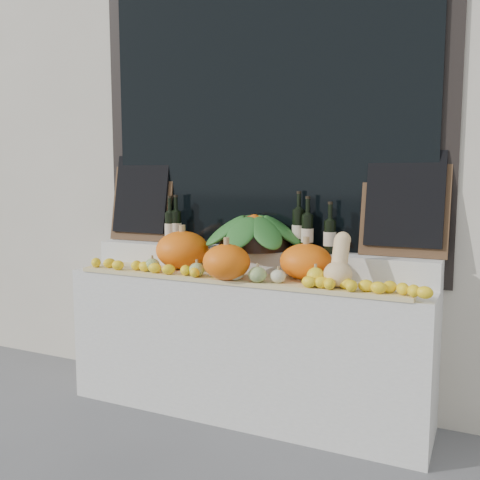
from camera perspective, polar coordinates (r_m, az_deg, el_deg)
name	(u,v)px	position (r m, az deg, el deg)	size (l,w,h in m)	color
storefront_facade	(287,72)	(4.03, 5.02, 17.40)	(7.00, 0.94, 4.50)	beige
display_sill	(245,345)	(3.47, 0.53, -11.09)	(2.30, 0.55, 0.88)	silver
rear_tier	(255,261)	(3.48, 1.57, -2.21)	(2.30, 0.25, 0.16)	silver
straw_bedding	(237,278)	(3.24, -0.37, -4.09)	(2.10, 0.32, 0.03)	tan
pumpkin_left	(182,250)	(3.50, -6.16, -1.06)	(0.34, 0.34, 0.25)	orange
pumpkin_right	(306,262)	(3.15, 7.04, -2.29)	(0.31, 0.31, 0.21)	orange
pumpkin_center	(227,262)	(3.12, -1.45, -2.35)	(0.28, 0.28, 0.21)	orange
butternut_squash	(339,265)	(2.98, 10.53, -2.60)	(0.16, 0.21, 0.30)	#EEC68C
decorative_gourds	(237,272)	(3.12, -0.37, -3.39)	(1.17, 0.15, 0.14)	#326C20
lemon_heap	(228,274)	(3.14, -1.24, -3.65)	(2.20, 0.16, 0.06)	yellow
produce_bowl	(254,232)	(3.44, 1.55, 0.87)	(0.70, 0.70, 0.23)	black
wine_bottle_far_left	(170,227)	(3.73, -7.46, 1.35)	(0.08, 0.08, 0.33)	black
wine_bottle_near_left	(176,227)	(3.72, -6.83, 1.41)	(0.08, 0.08, 0.34)	black
wine_bottle_tall	(299,229)	(3.37, 6.26, 1.13)	(0.08, 0.08, 0.37)	black
wine_bottle_near_right	(307,233)	(3.31, 7.19, 0.77)	(0.08, 0.08, 0.35)	black
wine_bottle_far_right	(330,236)	(3.27, 9.55, 0.39)	(0.08, 0.08, 0.31)	black
chalkboard_left	(142,196)	(3.95, -10.43, 4.61)	(0.50, 0.14, 0.61)	#4C331E
chalkboard_right	(405,202)	(3.25, 17.15, 3.94)	(0.50, 0.14, 0.61)	#4C331E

